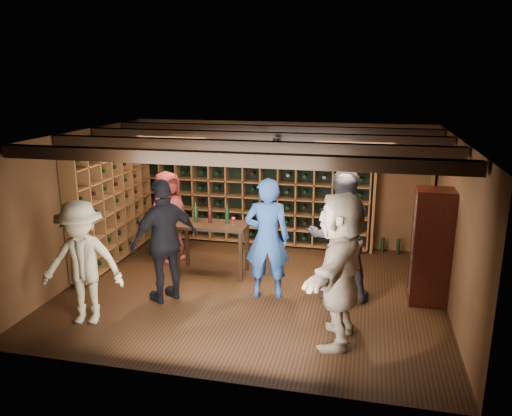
% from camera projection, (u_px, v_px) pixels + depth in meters
% --- Properties ---
extents(ground, '(6.00, 6.00, 0.00)m').
position_uv_depth(ground, '(252.00, 291.00, 8.10)').
color(ground, black).
rests_on(ground, ground).
extents(room_shell, '(6.00, 6.00, 6.00)m').
position_uv_depth(room_shell, '(252.00, 141.00, 7.52)').
color(room_shell, '#52341C').
rests_on(room_shell, ground).
extents(wine_rack_back, '(4.65, 0.30, 2.20)m').
position_uv_depth(wine_rack_back, '(253.00, 189.00, 10.11)').
color(wine_rack_back, brown).
rests_on(wine_rack_back, ground).
extents(wine_rack_left, '(0.30, 2.65, 2.20)m').
position_uv_depth(wine_rack_left, '(113.00, 201.00, 9.18)').
color(wine_rack_left, brown).
rests_on(wine_rack_left, ground).
extents(crate_shelf, '(1.20, 0.32, 2.07)m').
position_uv_depth(crate_shelf, '(404.00, 175.00, 9.37)').
color(crate_shelf, brown).
rests_on(crate_shelf, ground).
extents(display_cabinet, '(0.55, 0.50, 1.75)m').
position_uv_depth(display_cabinet, '(430.00, 249.00, 7.49)').
color(display_cabinet, black).
rests_on(display_cabinet, ground).
extents(man_blue_shirt, '(0.75, 0.54, 1.90)m').
position_uv_depth(man_blue_shirt, '(267.00, 239.00, 7.68)').
color(man_blue_shirt, navy).
rests_on(man_blue_shirt, ground).
extents(man_grey_suit, '(1.15, 1.00, 2.04)m').
position_uv_depth(man_grey_suit, '(340.00, 236.00, 7.59)').
color(man_grey_suit, black).
rests_on(man_grey_suit, ground).
extents(guest_red_floral, '(0.91, 0.99, 1.70)m').
position_uv_depth(guest_red_floral, '(168.00, 216.00, 9.25)').
color(guest_red_floral, maroon).
rests_on(guest_red_floral, ground).
extents(guest_woman_black, '(1.06, 1.17, 1.91)m').
position_uv_depth(guest_woman_black, '(165.00, 241.00, 7.56)').
color(guest_woman_black, black).
rests_on(guest_woman_black, ground).
extents(guest_khaki, '(1.24, 0.85, 1.77)m').
position_uv_depth(guest_khaki, '(82.00, 263.00, 6.88)').
color(guest_khaki, '#9B8D6B').
rests_on(guest_khaki, ground).
extents(guest_beige, '(0.78, 1.92, 2.02)m').
position_uv_depth(guest_beige, '(340.00, 269.00, 6.32)').
color(guest_beige, tan).
rests_on(guest_beige, ground).
extents(tasting_table, '(1.23, 0.64, 1.20)m').
position_uv_depth(tasting_table, '(212.00, 230.00, 8.60)').
color(tasting_table, black).
rests_on(tasting_table, ground).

